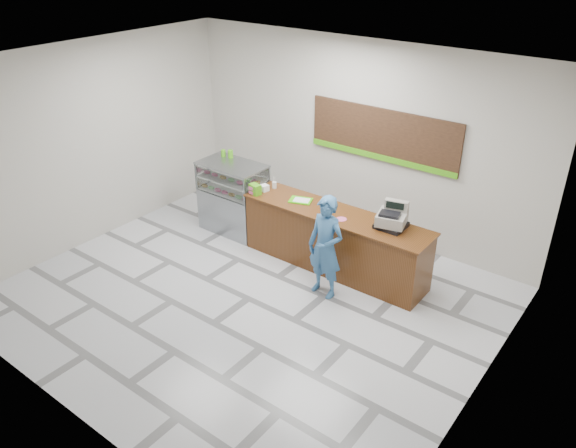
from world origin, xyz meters
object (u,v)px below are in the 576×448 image
Objects in this scene: customer at (326,247)px; cash_register at (392,218)px; sales_counter at (334,241)px; serving_tray at (301,200)px; display_case at (233,197)px.

cash_register is at bearing 55.67° from customer.
serving_tray is (-0.70, 0.02, 0.52)m from sales_counter.
customer is at bearing -56.69° from serving_tray.
cash_register is 0.32× the size of customer.
display_case is 3.04× the size of serving_tray.
customer is (0.29, -0.71, 0.31)m from sales_counter.
cash_register is (3.16, 0.12, 0.50)m from display_case.
customer reaches higher than display_case.
cash_register is at bearing 7.06° from sales_counter.
cash_register is 1.11m from customer.
serving_tray is (1.52, 0.02, 0.36)m from display_case.
customer is at bearing -142.32° from cash_register.
display_case is 0.81× the size of customer.
cash_register is 1.65m from serving_tray.
customer is (0.99, -0.73, -0.22)m from serving_tray.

